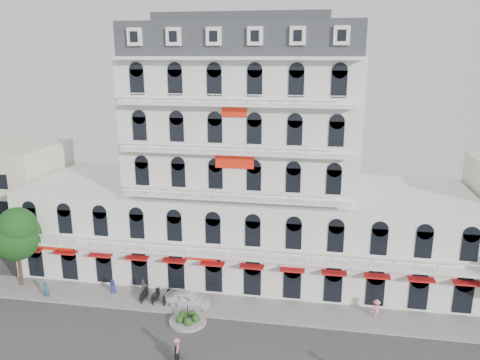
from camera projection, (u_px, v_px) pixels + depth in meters
name	position (u px, v px, depth m)	size (l,w,h in m)	color
sidewalk	(229.00, 307.00, 42.31)	(53.00, 4.00, 0.16)	gray
main_building	(245.00, 177.00, 48.30)	(45.00, 15.00, 25.80)	silver
flank_building_west	(2.00, 193.00, 56.22)	(14.00, 10.00, 12.00)	beige
traffic_island	(188.00, 320.00, 39.91)	(3.20, 3.20, 1.60)	gray
parked_scooter_row	(161.00, 302.00, 43.20)	(4.40, 1.80, 1.10)	black
tree_west_inner	(16.00, 232.00, 44.79)	(4.76, 4.76, 8.25)	#382314
parked_car	(188.00, 299.00, 42.43)	(1.68, 4.17, 1.42)	white
rider_center	(177.00, 349.00, 34.63)	(0.81, 1.67, 1.99)	black
pedestrian_left	(113.00, 287.00, 44.50)	(0.75, 0.49, 1.53)	navy
pedestrian_mid	(144.00, 288.00, 43.95)	(1.06, 0.44, 1.80)	#4D4E54
pedestrian_right	(376.00, 309.00, 40.44)	(1.12, 0.64, 1.73)	pink
pedestrian_far	(46.00, 291.00, 43.67)	(0.60, 0.39, 1.65)	navy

